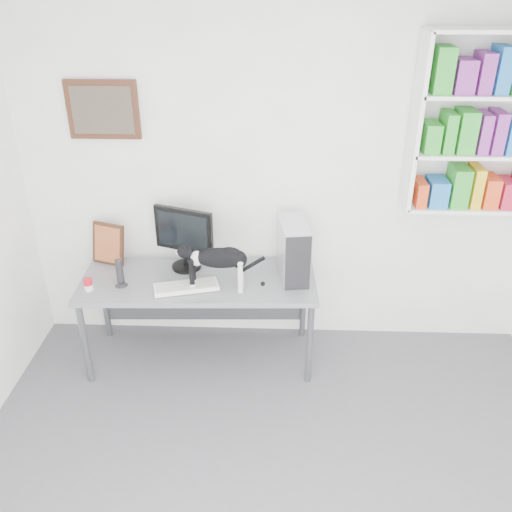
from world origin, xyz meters
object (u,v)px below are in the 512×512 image
speaker (120,272)px  desk (201,319)px  bookshelf (489,125)px  cat (218,268)px  keyboard (186,287)px  leaning_print (108,243)px  pc_tower (293,250)px  soup_can (88,285)px  monitor (185,238)px

speaker → desk: bearing=-9.4°
bookshelf → cat: 2.12m
keyboard → leaning_print: (-0.66, 0.38, 0.15)m
pc_tower → cat: bearing=-164.8°
bookshelf → speaker: 2.79m
soup_can → pc_tower: bearing=10.6°
desk → pc_tower: size_ratio=4.06×
keyboard → pc_tower: size_ratio=1.07×
bookshelf → monitor: (-2.14, -0.08, -0.87)m
keyboard → soup_can: (-0.70, -0.05, 0.03)m
desk → leaning_print: bearing=160.2°
keyboard → pc_tower: bearing=1.4°
keyboard → speaker: 0.49m
pc_tower → cat: 0.58m
desk → soup_can: soup_can is taller
bookshelf → cat: bookshelf is taller
keyboard → speaker: speaker is taller
pc_tower → leaning_print: (-1.44, 0.15, -0.05)m
bookshelf → desk: bearing=-172.8°
speaker → cat: cat is taller
desk → leaning_print: 0.93m
monitor → cat: 0.43m
cat → speaker: bearing=179.3°
leaning_print → soup_can: (-0.04, -0.43, -0.12)m
desk → monitor: size_ratio=3.46×
keyboard → pc_tower: (0.78, 0.23, 0.20)m
desk → pc_tower: (0.71, 0.08, 0.58)m
pc_tower → leaning_print: bearing=166.6°
desk → cat: size_ratio=3.12×
monitor → leaning_print: 0.62m
bookshelf → soup_can: bearing=-170.9°
leaning_print → cat: (0.90, -0.37, 0.00)m
desk → monitor: (-0.12, 0.17, 0.62)m
pc_tower → soup_can: bearing=-176.9°
pc_tower → leaning_print: 1.45m
desk → keyboard: 0.42m
leaning_print → cat: bearing=-3.5°
leaning_print → desk: bearing=1.5°
keyboard → cat: size_ratio=0.83×
desk → cat: (0.17, -0.14, 0.54)m
pc_tower → speaker: size_ratio=1.98×
keyboard → leaning_print: leaning_print is taller
speaker → cat: 0.73m
pc_tower → desk: bearing=179.2°
speaker → leaning_print: bearing=95.3°
bookshelf → keyboard: bookshelf is taller
cat → soup_can: bearing=-175.6°
pc_tower → leaning_print: pc_tower is taller
speaker → pc_tower: bearing=-12.4°
bookshelf → keyboard: size_ratio=2.67×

